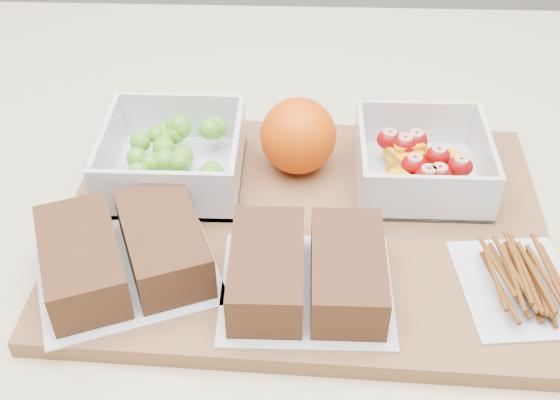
# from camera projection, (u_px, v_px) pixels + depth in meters

# --- Properties ---
(cutting_board) EXTENTS (0.43, 0.32, 0.02)m
(cutting_board) POSITION_uv_depth(u_px,v_px,m) (304.00, 227.00, 0.62)
(cutting_board) COLOR brown
(cutting_board) RESTS_ON counter
(grape_container) EXTENTS (0.12, 0.12, 0.05)m
(grape_container) POSITION_uv_depth(u_px,v_px,m) (175.00, 156.00, 0.65)
(grape_container) COLOR silver
(grape_container) RESTS_ON cutting_board
(fruit_container) EXTENTS (0.12, 0.12, 0.05)m
(fruit_container) POSITION_uv_depth(u_px,v_px,m) (421.00, 164.00, 0.64)
(fruit_container) COLOR silver
(fruit_container) RESTS_ON cutting_board
(orange) EXTENTS (0.07, 0.07, 0.07)m
(orange) POSITION_uv_depth(u_px,v_px,m) (298.00, 136.00, 0.65)
(orange) COLOR #E74F05
(orange) RESTS_ON cutting_board
(sandwich_bag_left) EXTENTS (0.17, 0.17, 0.04)m
(sandwich_bag_left) POSITION_uv_depth(u_px,v_px,m) (123.00, 253.00, 0.55)
(sandwich_bag_left) COLOR silver
(sandwich_bag_left) RESTS_ON cutting_board
(sandwich_bag_center) EXTENTS (0.14, 0.12, 0.04)m
(sandwich_bag_center) POSITION_uv_depth(u_px,v_px,m) (307.00, 272.00, 0.54)
(sandwich_bag_center) COLOR silver
(sandwich_bag_center) RESTS_ON cutting_board
(pretzel_bag) EXTENTS (0.10, 0.12, 0.02)m
(pretzel_bag) POSITION_uv_depth(u_px,v_px,m) (520.00, 278.00, 0.55)
(pretzel_bag) COLOR silver
(pretzel_bag) RESTS_ON cutting_board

